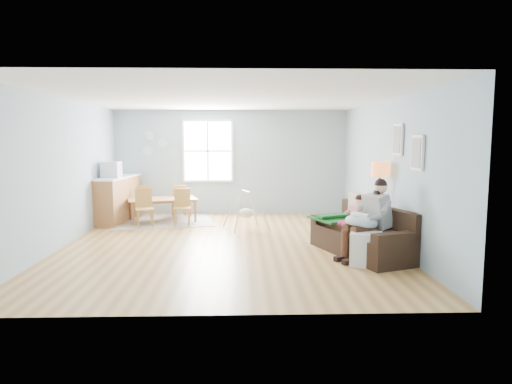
{
  "coord_description": "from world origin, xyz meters",
  "views": [
    {
      "loc": [
        0.28,
        -8.41,
        1.96
      ],
      "look_at": [
        0.54,
        -0.17,
        1.0
      ],
      "focal_mm": 32.0,
      "sensor_mm": 36.0,
      "label": 1
    }
  ],
  "objects_px": {
    "chair_nw": "(145,200)",
    "monitor": "(111,170)",
    "toddler": "(355,213)",
    "floor_lamp": "(380,176)",
    "chair_se": "(182,205)",
    "storage_cube": "(365,249)",
    "chair_sw": "(144,206)",
    "baby_swing": "(246,212)",
    "father": "(370,217)",
    "chair_ne": "(179,199)",
    "sofa": "(365,238)",
    "dining_table": "(163,210)",
    "counter": "(118,198)"
  },
  "relations": [
    {
      "from": "floor_lamp",
      "to": "storage_cube",
      "type": "relative_size",
      "value": 2.71
    },
    {
      "from": "chair_se",
      "to": "sofa",
      "type": "bearing_deg",
      "value": -38.32
    },
    {
      "from": "dining_table",
      "to": "monitor",
      "type": "bearing_deg",
      "value": 174.93
    },
    {
      "from": "chair_sw",
      "to": "toddler",
      "type": "bearing_deg",
      "value": -30.27
    },
    {
      "from": "floor_lamp",
      "to": "baby_swing",
      "type": "height_order",
      "value": "floor_lamp"
    },
    {
      "from": "sofa",
      "to": "floor_lamp",
      "type": "xyz_separation_m",
      "value": [
        0.43,
        0.67,
        0.99
      ]
    },
    {
      "from": "toddler",
      "to": "floor_lamp",
      "type": "xyz_separation_m",
      "value": [
        0.57,
        0.51,
        0.6
      ]
    },
    {
      "from": "storage_cube",
      "to": "chair_nw",
      "type": "xyz_separation_m",
      "value": [
        -4.32,
        4.34,
        0.2
      ]
    },
    {
      "from": "toddler",
      "to": "storage_cube",
      "type": "distance_m",
      "value": 0.92
    },
    {
      "from": "storage_cube",
      "to": "chair_nw",
      "type": "height_order",
      "value": "chair_nw"
    },
    {
      "from": "monitor",
      "to": "father",
      "type": "bearing_deg",
      "value": -33.08
    },
    {
      "from": "storage_cube",
      "to": "toddler",
      "type": "bearing_deg",
      "value": 87.97
    },
    {
      "from": "floor_lamp",
      "to": "baby_swing",
      "type": "relative_size",
      "value": 1.47
    },
    {
      "from": "father",
      "to": "storage_cube",
      "type": "xyz_separation_m",
      "value": [
        -0.15,
        -0.34,
        -0.45
      ]
    },
    {
      "from": "toddler",
      "to": "floor_lamp",
      "type": "bearing_deg",
      "value": 42.22
    },
    {
      "from": "dining_table",
      "to": "storage_cube",
      "type": "bearing_deg",
      "value": -61.42
    },
    {
      "from": "counter",
      "to": "floor_lamp",
      "type": "bearing_deg",
      "value": -26.01
    },
    {
      "from": "chair_sw",
      "to": "monitor",
      "type": "height_order",
      "value": "monitor"
    },
    {
      "from": "counter",
      "to": "chair_nw",
      "type": "bearing_deg",
      "value": 29.24
    },
    {
      "from": "chair_sw",
      "to": "counter",
      "type": "bearing_deg",
      "value": 135.5
    },
    {
      "from": "toddler",
      "to": "floor_lamp",
      "type": "relative_size",
      "value": 0.51
    },
    {
      "from": "sofa",
      "to": "baby_swing",
      "type": "bearing_deg",
      "value": 132.07
    },
    {
      "from": "toddler",
      "to": "chair_ne",
      "type": "distance_m",
      "value": 5.11
    },
    {
      "from": "floor_lamp",
      "to": "baby_swing",
      "type": "xyz_separation_m",
      "value": [
        -2.43,
        1.55,
        -0.9
      ]
    },
    {
      "from": "toddler",
      "to": "chair_nw",
      "type": "xyz_separation_m",
      "value": [
        -4.35,
        3.52,
        -0.23
      ]
    },
    {
      "from": "chair_sw",
      "to": "baby_swing",
      "type": "xyz_separation_m",
      "value": [
        2.27,
        -0.35,
        -0.1
      ]
    },
    {
      "from": "father",
      "to": "chair_se",
      "type": "bearing_deg",
      "value": 138.41
    },
    {
      "from": "dining_table",
      "to": "chair_sw",
      "type": "xyz_separation_m",
      "value": [
        -0.3,
        -0.63,
        0.2
      ]
    },
    {
      "from": "storage_cube",
      "to": "baby_swing",
      "type": "xyz_separation_m",
      "value": [
        -1.83,
        2.88,
        0.12
      ]
    },
    {
      "from": "baby_swing",
      "to": "monitor",
      "type": "bearing_deg",
      "value": 166.03
    },
    {
      "from": "father",
      "to": "chair_sw",
      "type": "distance_m",
      "value": 5.15
    },
    {
      "from": "storage_cube",
      "to": "chair_ne",
      "type": "relative_size",
      "value": 0.7
    },
    {
      "from": "sofa",
      "to": "storage_cube",
      "type": "bearing_deg",
      "value": -104.29
    },
    {
      "from": "storage_cube",
      "to": "chair_se",
      "type": "xyz_separation_m",
      "value": [
        -3.28,
        3.39,
        0.21
      ]
    },
    {
      "from": "chair_sw",
      "to": "chair_ne",
      "type": "height_order",
      "value": "chair_sw"
    },
    {
      "from": "sofa",
      "to": "father",
      "type": "bearing_deg",
      "value": -93.5
    },
    {
      "from": "floor_lamp",
      "to": "chair_nw",
      "type": "distance_m",
      "value": 5.82
    },
    {
      "from": "sofa",
      "to": "baby_swing",
      "type": "height_order",
      "value": "baby_swing"
    },
    {
      "from": "chair_nw",
      "to": "monitor",
      "type": "relative_size",
      "value": 2.03
    },
    {
      "from": "storage_cube",
      "to": "chair_nw",
      "type": "relative_size",
      "value": 0.69
    },
    {
      "from": "chair_sw",
      "to": "baby_swing",
      "type": "relative_size",
      "value": 0.81
    },
    {
      "from": "floor_lamp",
      "to": "father",
      "type": "bearing_deg",
      "value": -114.31
    },
    {
      "from": "toddler",
      "to": "counter",
      "type": "bearing_deg",
      "value": 147.05
    },
    {
      "from": "toddler",
      "to": "storage_cube",
      "type": "xyz_separation_m",
      "value": [
        -0.03,
        -0.82,
        -0.43
      ]
    },
    {
      "from": "sofa",
      "to": "monitor",
      "type": "distance_m",
      "value": 5.98
    },
    {
      "from": "floor_lamp",
      "to": "chair_se",
      "type": "height_order",
      "value": "floor_lamp"
    },
    {
      "from": "sofa",
      "to": "dining_table",
      "type": "bearing_deg",
      "value": 141.12
    },
    {
      "from": "chair_se",
      "to": "chair_nw",
      "type": "height_order",
      "value": "chair_se"
    },
    {
      "from": "dining_table",
      "to": "counter",
      "type": "height_order",
      "value": "counter"
    },
    {
      "from": "chair_ne",
      "to": "monitor",
      "type": "xyz_separation_m",
      "value": [
        -1.42,
        -0.85,
        0.81
      ]
    }
  ]
}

